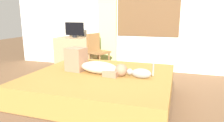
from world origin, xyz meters
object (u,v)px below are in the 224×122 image
desk (77,53)px  chair_by_desk (97,50)px  bed (101,89)px  tv_monitor (74,30)px  cup (90,35)px  person_lying (93,65)px  cat (140,73)px

desk → chair_by_desk: chair_by_desk is taller
bed → chair_by_desk: size_ratio=2.31×
tv_monitor → cup: bearing=18.8°
tv_monitor → person_lying: bearing=-55.1°
person_lying → desk: bearing=124.2°
person_lying → cup: bearing=114.7°
bed → tv_monitor: size_ratio=4.13×
person_lying → tv_monitor: tv_monitor is taller
cup → bed: bearing=-62.3°
bed → cat: 0.63m
bed → desk: 2.14m
cat → desk: bearing=136.5°
desk → chair_by_desk: 0.64m
chair_by_desk → cat: bearing=-51.4°
person_lying → cat: 0.70m
chair_by_desk → desk: bearing=162.8°
person_lying → cat: (0.69, -0.06, -0.05)m
bed → cat: cat is taller
cup → chair_by_desk: (0.28, -0.30, -0.28)m
desk → chair_by_desk: (0.59, -0.18, 0.14)m
bed → chair_by_desk: (-0.68, 1.53, 0.29)m
desk → cup: 0.54m
desk → tv_monitor: tv_monitor is taller
desk → cup: bearing=20.5°
desk → cup: size_ratio=9.01×
cup → desk: bearing=-159.5°
chair_by_desk → bed: bearing=-65.9°
bed → desk: desk is taller
bed → cup: (-0.96, 1.83, 0.57)m
cat → desk: (-1.84, 1.74, -0.14)m
bed → person_lying: (-0.13, 0.03, 0.34)m
chair_by_desk → cup: bearing=132.5°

